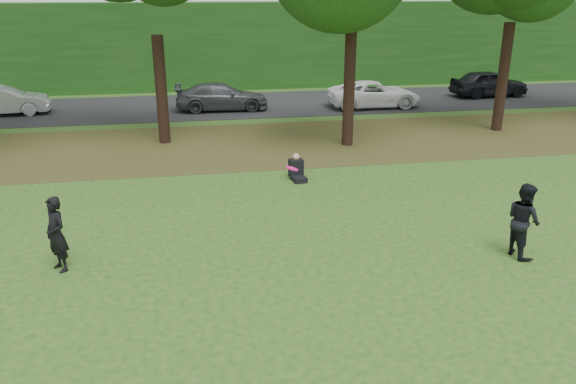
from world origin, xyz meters
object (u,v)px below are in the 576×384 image
at_px(player_right, 523,220).
at_px(seated_person, 297,170).
at_px(player_left, 56,234).
at_px(frisbee, 292,169).

bearing_deg(player_right, seated_person, 27.74).
relative_size(player_left, player_right, 0.97).
height_order(player_right, frisbee, frisbee).
bearing_deg(frisbee, player_right, -7.49).
bearing_deg(player_left, seated_person, 91.25).
relative_size(player_left, frisbee, 4.53).
bearing_deg(frisbee, seated_person, 77.80).
bearing_deg(seated_person, player_right, -65.91).
xyz_separation_m(player_right, seated_person, (-3.94, 6.22, -0.55)).
distance_m(player_left, frisbee, 5.18).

